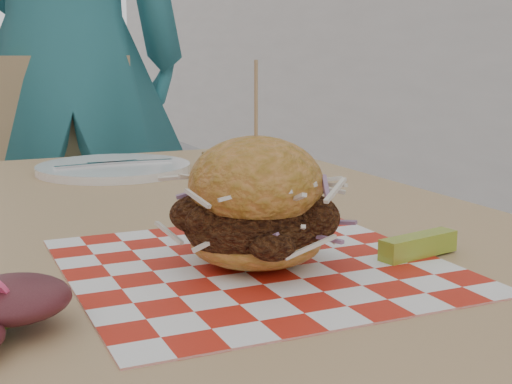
% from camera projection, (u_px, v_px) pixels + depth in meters
% --- Properties ---
extents(diner, '(0.75, 0.54, 1.90)m').
position_uv_depth(diner, '(64.00, 55.00, 1.93)').
color(diner, '#2A7079').
rests_on(diner, ground).
extents(patio_table, '(0.80, 1.20, 0.75)m').
position_uv_depth(patio_table, '(183.00, 274.00, 0.94)').
color(patio_table, tan).
rests_on(patio_table, ground).
extents(patio_chair, '(0.46, 0.47, 0.95)m').
position_uv_depth(patio_chair, '(61.00, 214.00, 1.82)').
color(patio_chair, tan).
rests_on(patio_chair, ground).
extents(paper_liner, '(0.36, 0.36, 0.00)m').
position_uv_depth(paper_liner, '(256.00, 265.00, 0.71)').
color(paper_liner, red).
rests_on(paper_liner, patio_table).
extents(sandwich, '(0.18, 0.18, 0.20)m').
position_uv_depth(sandwich, '(256.00, 210.00, 0.70)').
color(sandwich, '#C47D37').
rests_on(sandwich, paper_liner).
extents(pickle_spear, '(0.10, 0.04, 0.02)m').
position_uv_depth(pickle_spear, '(418.00, 245.00, 0.73)').
color(pickle_spear, '#ABAC32').
rests_on(pickle_spear, paper_liner).
extents(place_setting, '(0.27, 0.27, 0.02)m').
position_uv_depth(place_setting, '(114.00, 168.00, 1.26)').
color(place_setting, white).
rests_on(place_setting, patio_table).
extents(kraft_tray, '(0.15, 0.12, 0.06)m').
position_uv_depth(kraft_tray, '(251.00, 154.00, 1.32)').
color(kraft_tray, brown).
rests_on(kraft_tray, patio_table).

